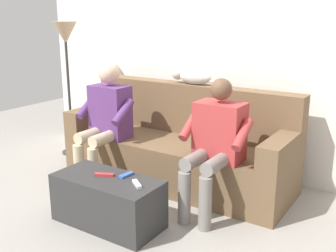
{
  "coord_description": "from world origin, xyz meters",
  "views": [
    {
      "loc": [
        -1.94,
        3.01,
        1.58
      ],
      "look_at": [
        0.0,
        0.05,
        0.59
      ],
      "focal_mm": 43.29,
      "sensor_mm": 36.0,
      "label": 1
    }
  ],
  "objects_px": {
    "person_right_seated": "(106,116)",
    "cat_on_backrest": "(192,76)",
    "couch": "(179,148)",
    "remote_white": "(137,184)",
    "person_left_seated": "(215,140)",
    "coffee_table": "(108,201)",
    "floor_lamp": "(66,44)",
    "remote_blue": "(126,175)",
    "remote_red": "(104,175)"
  },
  "relations": [
    {
      "from": "couch",
      "to": "remote_white",
      "type": "bearing_deg",
      "value": 104.98
    },
    {
      "from": "person_left_seated",
      "to": "remote_white",
      "type": "distance_m",
      "value": 0.73
    },
    {
      "from": "cat_on_backrest",
      "to": "floor_lamp",
      "type": "height_order",
      "value": "floor_lamp"
    },
    {
      "from": "couch",
      "to": "cat_on_backrest",
      "type": "height_order",
      "value": "cat_on_backrest"
    },
    {
      "from": "couch",
      "to": "person_left_seated",
      "type": "xyz_separation_m",
      "value": [
        -0.58,
        0.39,
        0.29
      ]
    },
    {
      "from": "remote_blue",
      "to": "floor_lamp",
      "type": "relative_size",
      "value": 0.08
    },
    {
      "from": "coffee_table",
      "to": "person_right_seated",
      "type": "xyz_separation_m",
      "value": [
        0.58,
        -0.65,
        0.45
      ]
    },
    {
      "from": "coffee_table",
      "to": "cat_on_backrest",
      "type": "distance_m",
      "value": 1.5
    },
    {
      "from": "person_right_seated",
      "to": "remote_white",
      "type": "distance_m",
      "value": 1.09
    },
    {
      "from": "person_right_seated",
      "to": "floor_lamp",
      "type": "xyz_separation_m",
      "value": [
        0.89,
        -0.38,
        0.61
      ]
    },
    {
      "from": "remote_white",
      "to": "remote_blue",
      "type": "distance_m",
      "value": 0.2
    },
    {
      "from": "person_left_seated",
      "to": "person_right_seated",
      "type": "distance_m",
      "value": 1.15
    },
    {
      "from": "person_right_seated",
      "to": "remote_blue",
      "type": "relative_size",
      "value": 9.06
    },
    {
      "from": "person_left_seated",
      "to": "remote_white",
      "type": "relative_size",
      "value": 7.9
    },
    {
      "from": "couch",
      "to": "coffee_table",
      "type": "distance_m",
      "value": 1.05
    },
    {
      "from": "remote_red",
      "to": "couch",
      "type": "bearing_deg",
      "value": 60.87
    },
    {
      "from": "coffee_table",
      "to": "person_left_seated",
      "type": "bearing_deg",
      "value": -131.78
    },
    {
      "from": "remote_white",
      "to": "remote_blue",
      "type": "xyz_separation_m",
      "value": [
        0.17,
        -0.09,
        -0.0
      ]
    },
    {
      "from": "person_right_seated",
      "to": "cat_on_backrest",
      "type": "relative_size",
      "value": 1.98
    },
    {
      "from": "coffee_table",
      "to": "cat_on_backrest",
      "type": "height_order",
      "value": "cat_on_backrest"
    },
    {
      "from": "remote_white",
      "to": "remote_blue",
      "type": "bearing_deg",
      "value": -171.7
    },
    {
      "from": "couch",
      "to": "person_right_seated",
      "type": "xyz_separation_m",
      "value": [
        0.58,
        0.39,
        0.32
      ]
    },
    {
      "from": "coffee_table",
      "to": "cat_on_backrest",
      "type": "xyz_separation_m",
      "value": [
        0.01,
        -1.27,
        0.8
      ]
    },
    {
      "from": "coffee_table",
      "to": "floor_lamp",
      "type": "distance_m",
      "value": 2.08
    },
    {
      "from": "cat_on_backrest",
      "to": "remote_blue",
      "type": "bearing_deg",
      "value": 95.35
    },
    {
      "from": "remote_blue",
      "to": "remote_red",
      "type": "distance_m",
      "value": 0.17
    },
    {
      "from": "person_right_seated",
      "to": "coffee_table",
      "type": "bearing_deg",
      "value": 131.57
    },
    {
      "from": "person_left_seated",
      "to": "remote_blue",
      "type": "distance_m",
      "value": 0.75
    },
    {
      "from": "person_left_seated",
      "to": "couch",
      "type": "bearing_deg",
      "value": -34.39
    },
    {
      "from": "person_right_seated",
      "to": "remote_blue",
      "type": "bearing_deg",
      "value": 141.21
    },
    {
      "from": "coffee_table",
      "to": "person_left_seated",
      "type": "xyz_separation_m",
      "value": [
        -0.58,
        -0.65,
        0.42
      ]
    },
    {
      "from": "coffee_table",
      "to": "person_right_seated",
      "type": "bearing_deg",
      "value": -48.43
    },
    {
      "from": "floor_lamp",
      "to": "cat_on_backrest",
      "type": "bearing_deg",
      "value": -170.81
    },
    {
      "from": "floor_lamp",
      "to": "person_left_seated",
      "type": "bearing_deg",
      "value": 169.23
    },
    {
      "from": "cat_on_backrest",
      "to": "remote_red",
      "type": "distance_m",
      "value": 1.39
    },
    {
      "from": "person_left_seated",
      "to": "floor_lamp",
      "type": "xyz_separation_m",
      "value": [
        2.04,
        -0.39,
        0.64
      ]
    },
    {
      "from": "remote_white",
      "to": "coffee_table",
      "type": "bearing_deg",
      "value": -141.07
    },
    {
      "from": "person_right_seated",
      "to": "cat_on_backrest",
      "type": "xyz_separation_m",
      "value": [
        -0.57,
        -0.62,
        0.35
      ]
    },
    {
      "from": "remote_white",
      "to": "couch",
      "type": "bearing_deg",
      "value": 141.43
    },
    {
      "from": "person_left_seated",
      "to": "remote_white",
      "type": "bearing_deg",
      "value": 64.54
    },
    {
      "from": "coffee_table",
      "to": "cat_on_backrest",
      "type": "relative_size",
      "value": 1.46
    },
    {
      "from": "remote_red",
      "to": "remote_blue",
      "type": "bearing_deg",
      "value": 4.07
    },
    {
      "from": "person_left_seated",
      "to": "remote_red",
      "type": "xyz_separation_m",
      "value": [
        0.62,
        0.63,
        -0.22
      ]
    },
    {
      "from": "remote_red",
      "to": "remote_white",
      "type": "bearing_deg",
      "value": -27.69
    },
    {
      "from": "cat_on_backrest",
      "to": "remote_white",
      "type": "bearing_deg",
      "value": 102.61
    },
    {
      "from": "remote_red",
      "to": "person_right_seated",
      "type": "bearing_deg",
      "value": 103.41
    },
    {
      "from": "couch",
      "to": "person_right_seated",
      "type": "relative_size",
      "value": 1.92
    },
    {
      "from": "cat_on_backrest",
      "to": "remote_white",
      "type": "height_order",
      "value": "cat_on_backrest"
    },
    {
      "from": "coffee_table",
      "to": "remote_red",
      "type": "relative_size",
      "value": 5.69
    },
    {
      "from": "couch",
      "to": "floor_lamp",
      "type": "xyz_separation_m",
      "value": [
        1.47,
        0.01,
        0.93
      ]
    }
  ]
}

